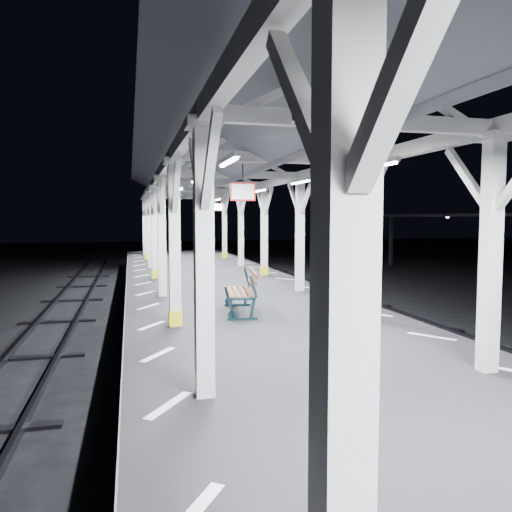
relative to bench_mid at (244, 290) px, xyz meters
name	(u,v)px	position (x,y,z in m)	size (l,w,h in m)	color
ground	(304,402)	(0.35, -3.08, -1.51)	(120.00, 120.00, 0.00)	black
platform	(304,374)	(0.35, -3.08, -1.01)	(6.00, 50.00, 1.00)	black
hazard_stripes_left	(158,355)	(-2.10, -3.08, -0.51)	(1.00, 48.00, 0.01)	silver
hazard_stripes_right	(432,336)	(2.80, -3.08, -0.51)	(1.00, 48.00, 0.01)	silver
canopy	(306,133)	(0.35, -3.10, 3.05)	(5.40, 49.00, 4.65)	silver
bench_mid	(244,290)	(0.00, 0.00, 0.00)	(0.91, 1.85, 0.96)	#12262C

